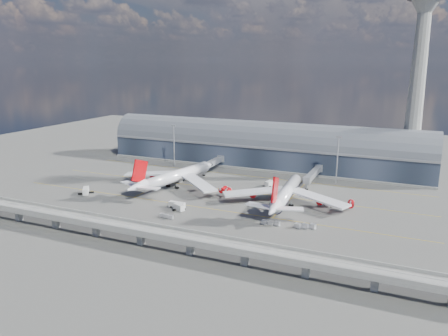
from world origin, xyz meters
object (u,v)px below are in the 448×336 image
at_px(service_truck_0, 86,191).
at_px(service_truck_2, 177,205).
at_px(floodlight_mast_left, 174,144).
at_px(service_truck_4, 269,184).
at_px(airliner_left, 174,177).
at_px(service_truck_3, 330,203).
at_px(cargo_train_0, 166,216).
at_px(service_truck_1, 179,207).
at_px(cargo_train_1, 271,223).
at_px(control_tower, 417,85).
at_px(floodlight_mast_right, 337,158).
at_px(airliner_right, 286,194).
at_px(cargo_train_2, 305,226).
at_px(service_truck_5, 178,179).

xyz_separation_m(service_truck_0, service_truck_2, (51.61, 0.08, -0.19)).
bearing_deg(floodlight_mast_left, service_truck_4, -16.76).
bearing_deg(airliner_left, service_truck_2, -47.04).
xyz_separation_m(service_truck_3, service_truck_4, (-34.95, 18.69, 0.25)).
bearing_deg(cargo_train_0, service_truck_1, -10.37).
xyz_separation_m(service_truck_1, cargo_train_1, (42.30, -0.25, -0.63)).
height_order(service_truck_2, service_truck_3, service_truck_2).
bearing_deg(service_truck_1, service_truck_3, -38.42).
relative_size(service_truck_2, service_truck_4, 1.36).
xyz_separation_m(control_tower, service_truck_0, (-144.71, -98.08, -50.00)).
xyz_separation_m(floodlight_mast_right, airliner_right, (-14.80, -46.05, -8.44)).
relative_size(control_tower, service_truck_0, 13.51).
bearing_deg(airliner_left, airliner_right, 6.78).
bearing_deg(airliner_left, service_truck_1, -45.89).
bearing_deg(floodlight_mast_left, service_truck_3, -20.78).
height_order(service_truck_4, cargo_train_2, service_truck_4).
bearing_deg(service_truck_1, control_tower, -19.58).
distance_m(airliner_left, service_truck_3, 80.10).
bearing_deg(service_truck_1, airliner_right, -34.24).
bearing_deg(floodlight_mast_right, service_truck_0, -147.43).
distance_m(service_truck_2, service_truck_4, 56.22).
height_order(airliner_left, cargo_train_2, airliner_left).
relative_size(floodlight_mast_left, cargo_train_1, 3.30).
xyz_separation_m(service_truck_1, cargo_train_2, (55.84, 1.78, -0.53)).
relative_size(airliner_left, cargo_train_1, 8.43).
xyz_separation_m(service_truck_0, service_truck_1, (54.32, -2.81, -0.11)).
height_order(control_tower, service_truck_0, control_tower).
relative_size(service_truck_1, cargo_train_2, 0.66).
distance_m(service_truck_0, service_truck_5, 48.90).
height_order(floodlight_mast_left, service_truck_4, floodlight_mast_left).
bearing_deg(service_truck_4, airliner_left, -142.06).
bearing_deg(airliner_left, service_truck_3, 12.40).
distance_m(service_truck_0, cargo_train_1, 96.67).
bearing_deg(service_truck_5, airliner_left, -133.62).
bearing_deg(airliner_right, cargo_train_2, -63.32).
relative_size(floodlight_mast_left, airliner_right, 0.41).
bearing_deg(airliner_right, cargo_train_0, -142.43).
bearing_deg(service_truck_1, cargo_train_1, -68.06).
bearing_deg(service_truck_2, floodlight_mast_left, 32.48).
distance_m(airliner_left, service_truck_5, 11.08).
height_order(floodlight_mast_right, airliner_right, floodlight_mast_right).
bearing_deg(service_truck_0, service_truck_1, -39.38).
distance_m(service_truck_2, cargo_train_2, 58.55).
relative_size(service_truck_3, service_truck_5, 0.94).
relative_size(control_tower, service_truck_4, 18.20).
xyz_separation_m(service_truck_2, service_truck_4, (27.24, 49.18, 0.09)).
bearing_deg(cargo_train_0, cargo_train_2, -86.72).
bearing_deg(floodlight_mast_left, airliner_left, -59.98).
distance_m(service_truck_1, service_truck_5, 47.12).
xyz_separation_m(floodlight_mast_left, service_truck_4, (69.14, -20.82, -12.10)).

